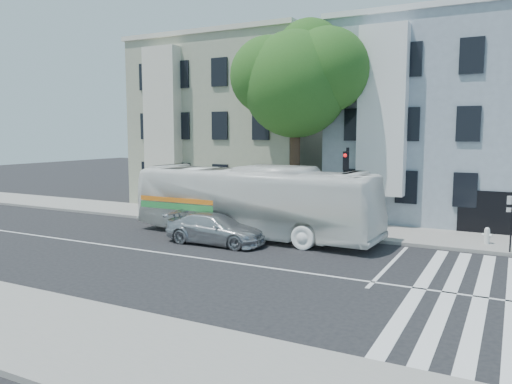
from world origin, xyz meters
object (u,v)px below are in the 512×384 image
Objects in this scene: fire_hydrant at (487,235)px; bus at (253,201)px; sedan at (215,229)px; traffic_signal at (346,180)px.

bus is at bearing -164.63° from fire_hydrant.
sedan is 1.09× the size of traffic_signal.
bus is 2.51m from sedan.
bus is at bearing -173.89° from traffic_signal.
fire_hydrant is at bearing -71.98° from bus.
traffic_signal is 5.89× the size of fire_hydrant.
bus reaches higher than fire_hydrant.
traffic_signal is at bearing -171.57° from fire_hydrant.
sedan is at bearing -155.65° from fire_hydrant.
sedan is 6.59m from traffic_signal.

